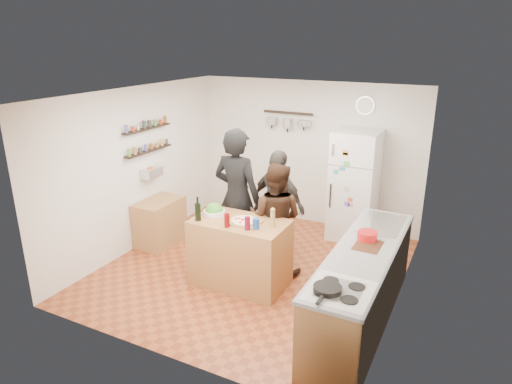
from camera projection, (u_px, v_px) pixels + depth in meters
The scene contains 26 objects.
room_shell at pixel (265, 180), 6.53m from camera, with size 4.20×4.20×4.20m.
prep_island at pixel (240, 252), 6.10m from camera, with size 1.25×0.72×0.91m, color #A1753B.
pizza_board at pixel (244, 222), 5.90m from camera, with size 0.42×0.34×0.02m, color olive.
pizza at pixel (244, 221), 5.89m from camera, with size 0.34×0.34×0.02m, color beige.
salad_bowl at pixel (214, 212), 6.16m from camera, with size 0.30×0.30×0.06m, color silver.
wine_bottle at pixel (198, 212), 5.94m from camera, with size 0.08×0.08×0.23m, color black.
wine_glass_near at pixel (227, 220), 5.74m from camera, with size 0.07×0.07×0.17m, color #580708.
wine_glass_far at pixel (247, 223), 5.66m from camera, with size 0.07×0.07×0.17m, color #58071E.
pepper_mill at pixel (273, 219), 5.77m from camera, with size 0.06×0.06×0.20m, color olive.
salt_canister at pixel (256, 223), 5.70m from camera, with size 0.08×0.08×0.14m, color navy.
person_left at pixel (237, 197), 6.53m from camera, with size 0.74×0.48×2.02m, color black.
person_center at pixel (275, 219), 6.30m from camera, with size 0.78×0.61×1.60m, color black.
person_back at pixel (278, 204), 6.79m from camera, with size 0.96×0.40×1.65m, color #33302D.
counter_run at pixel (362, 287), 5.27m from camera, with size 0.63×2.63×0.90m, color #9E7042.
stove_top at pixel (340, 291), 4.32m from camera, with size 0.60×0.62×0.02m, color white.
skillet at pixel (327, 289), 4.29m from camera, with size 0.27×0.27×0.05m, color black.
sink at pixel (381, 224), 5.84m from camera, with size 0.50×0.80×0.03m, color silver.
cutting_board at pixel (368, 246), 5.24m from camera, with size 0.30×0.40×0.02m, color brown.
red_bowl at pixel (367, 236), 5.38m from camera, with size 0.23×0.23×0.10m, color red.
fridge at pixel (354, 186), 7.38m from camera, with size 0.70×0.68×1.80m, color white.
wall_clock at pixel (365, 105), 7.26m from camera, with size 0.30×0.30×0.03m, color silver.
spice_shelf_lower at pixel (149, 151), 7.11m from camera, with size 0.12×1.00×0.03m, color black.
spice_shelf_upper at pixel (147, 129), 7.00m from camera, with size 0.12×1.00×0.03m, color black.
produce_basket at pixel (152, 173), 7.21m from camera, with size 0.18×0.35×0.14m, color silver.
side_table at pixel (160, 222), 7.32m from camera, with size 0.50×0.80×0.73m, color #A97147.
pot_rack at pixel (288, 113), 7.81m from camera, with size 0.90×0.04×0.04m, color black.
Camera 1 is at (2.70, -5.23, 3.20)m, focal length 32.00 mm.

